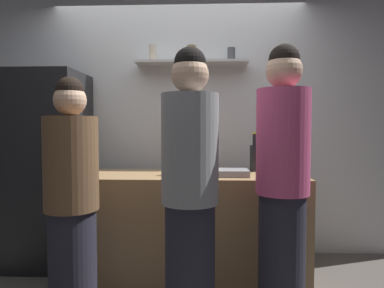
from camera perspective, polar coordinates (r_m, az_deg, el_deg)
name	(u,v)px	position (r m, az deg, el deg)	size (l,w,h in m)	color
back_wall_assembly	(179,124)	(3.53, -2.21, 3.27)	(4.80, 0.32, 2.60)	white
refrigerator	(48,169)	(3.47, -22.85, -3.81)	(0.66, 0.68, 1.78)	black
counter	(192,227)	(2.93, 0.00, -13.69)	(1.82, 0.63, 0.89)	#9E7A51
baking_pan	(227,173)	(2.76, 5.85, -4.75)	(0.34, 0.24, 0.05)	gray
utensil_holder	(294,167)	(2.94, 16.53, -3.70)	(0.10, 0.10, 0.22)	#B2B2B7
wine_bottle_dark_glass	(254,157)	(3.05, 10.29, -2.12)	(0.07, 0.07, 0.35)	black
wine_bottle_amber_glass	(302,164)	(2.72, 17.85, -3.22)	(0.07, 0.07, 0.30)	#472814
water_bottle_plastic	(186,160)	(2.81, -1.07, -2.73)	(0.09, 0.09, 0.26)	silver
person_grey_hoodie	(190,195)	(2.06, -0.34, -8.49)	(0.34, 0.34, 1.75)	#262633
person_pink_top	(282,185)	(2.29, 14.82, -6.65)	(0.34, 0.34, 1.80)	#262633
person_brown_jacket	(72,205)	(2.34, -19.36, -9.51)	(0.34, 0.34, 1.59)	#262633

